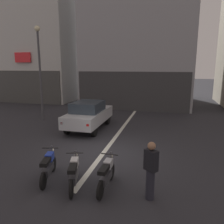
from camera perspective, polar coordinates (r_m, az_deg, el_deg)
name	(u,v)px	position (r m, az deg, el deg)	size (l,w,h in m)	color
ground_plane	(103,154)	(9.39, -2.45, -10.89)	(120.00, 120.00, 0.00)	#2B2B30
lane_centre_line	(128,120)	(14.95, 4.25, -2.19)	(0.20, 18.00, 0.01)	silver
building_corner_left	(40,32)	(26.69, -18.31, 19.27)	(8.56, 7.68, 14.67)	silver
building_mid_block	(141,20)	(23.04, 7.63, 22.76)	(9.54, 9.68, 16.06)	#9E9EA3
car_silver_crossing_near	(89,114)	(12.82, -6.09, -0.57)	(1.79, 4.11, 1.64)	black
street_lamp	(40,64)	(15.51, -18.39, 11.93)	(0.36, 0.36, 6.17)	#47474C
motorcycle_blue_row_leftmost	(48,166)	(7.58, -16.28, -13.42)	(0.60, 1.63, 0.98)	black
motorcycle_white_row_left_mid	(74,172)	(7.00, -9.92, -15.30)	(0.64, 1.62, 0.98)	black
motorcycle_silver_row_centre	(106,174)	(6.83, -1.46, -15.86)	(0.55, 1.67, 0.98)	black
person_by_motorcycles	(151,170)	(6.24, 10.07, -14.77)	(0.42, 0.40, 1.67)	#23232D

